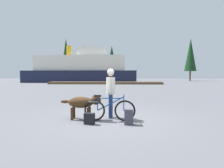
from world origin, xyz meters
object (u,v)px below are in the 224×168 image
Objects in this scene: bicycle at (109,110)px; backpack at (129,117)px; dog at (83,103)px; handbag_pannier at (89,119)px; ferry_boat at (82,70)px; person_cyclist at (111,88)px.

backpack is (0.64, -0.42, -0.14)m from bicycle.
backpack is (1.58, -0.62, -0.35)m from dog.
dog reaches higher than handbag_pannier.
dog is 1.73m from backpack.
backpack is 36.22m from ferry_boat.
bicycle is 0.86m from person_cyclist.
person_cyclist reaches higher than handbag_pannier.
person_cyclist is 5.03× the size of handbag_pannier.
dog is 35.24m from ferry_boat.
handbag_pannier is at bearing -178.50° from backpack.
ferry_boat is at bearing 102.22° from dog.
backpack is 1.25m from handbag_pannier.
ferry_boat is at bearing 103.83° from person_cyclist.
backpack is at bearing -75.55° from ferry_boat.
handbag_pannier is at bearing -143.40° from bicycle.
bicycle is at bearing -76.38° from ferry_boat.
bicycle reaches higher than backpack.
ferry_boat reaches higher than person_cyclist.
person_cyclist is at bearing 87.96° from bicycle.
handbag_pannier is 0.02× the size of ferry_boat.
ferry_boat is (-9.02, 34.99, 2.56)m from backpack.
bicycle is 35.65m from ferry_boat.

